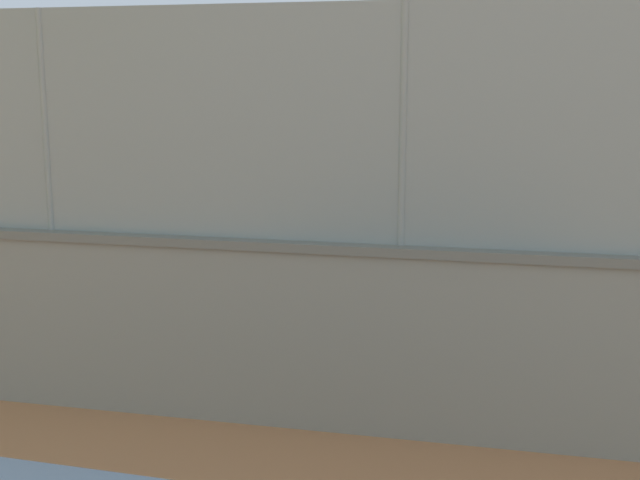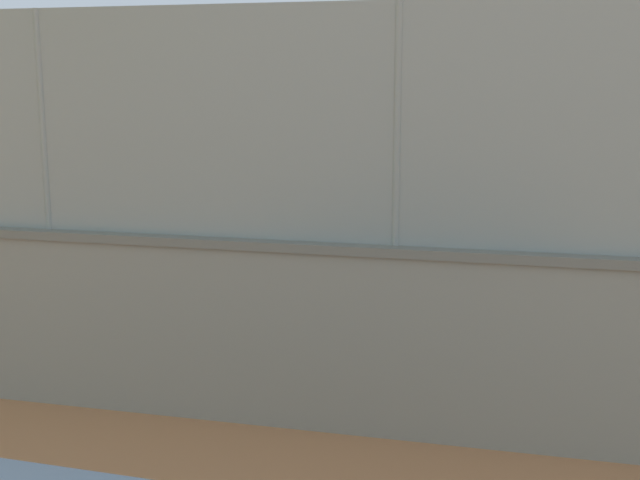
% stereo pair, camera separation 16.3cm
% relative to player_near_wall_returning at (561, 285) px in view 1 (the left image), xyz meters
% --- Properties ---
extents(ground_plane, '(260.00, 260.00, 0.00)m').
position_rel_player_near_wall_returning_xyz_m(ground_plane, '(4.06, -11.41, -0.99)').
color(ground_plane, '#B27247').
extents(perimeter_wall, '(27.15, 1.30, 1.71)m').
position_rel_player_near_wall_returning_xyz_m(perimeter_wall, '(4.72, 2.04, -0.12)').
color(perimeter_wall, gray).
rests_on(perimeter_wall, ground_plane).
extents(fence_panel_on_wall, '(26.67, 0.98, 2.03)m').
position_rel_player_near_wall_returning_xyz_m(fence_panel_on_wall, '(4.72, 2.04, 1.75)').
color(fence_panel_on_wall, gray).
rests_on(fence_panel_on_wall, perimeter_wall).
extents(player_near_wall_returning, '(1.24, 0.77, 1.66)m').
position_rel_player_near_wall_returning_xyz_m(player_near_wall_returning, '(0.00, 0.00, 0.00)').
color(player_near_wall_returning, '#B2B2B2').
rests_on(player_near_wall_returning, ground_plane).
extents(player_baseline_waiting, '(1.09, 0.86, 1.64)m').
position_rel_player_near_wall_returning_xyz_m(player_baseline_waiting, '(5.60, -1.18, -0.02)').
color(player_baseline_waiting, '#B2B2B2').
rests_on(player_baseline_waiting, ground_plane).
extents(player_at_service_line, '(0.70, 1.23, 1.50)m').
position_rel_player_near_wall_returning_xyz_m(player_at_service_line, '(0.50, -2.31, -0.11)').
color(player_at_service_line, navy).
rests_on(player_at_service_line, ground_plane).
extents(sports_ball, '(0.14, 0.14, 0.14)m').
position_rel_player_near_wall_returning_xyz_m(sports_ball, '(-0.17, 0.79, 0.19)').
color(sports_ball, yellow).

